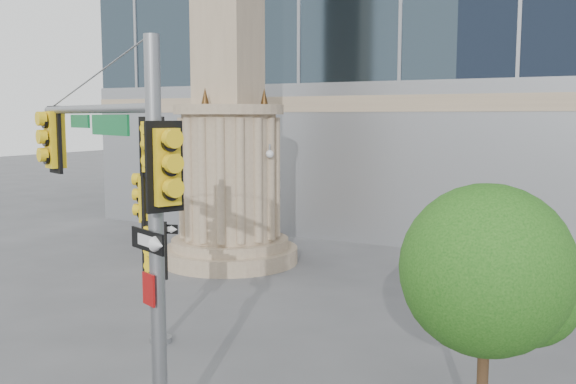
% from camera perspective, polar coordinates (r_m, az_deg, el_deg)
% --- Properties ---
extents(monument, '(4.40, 4.40, 16.60)m').
position_cam_1_polar(monument, '(20.64, -5.30, 8.88)').
color(monument, tan).
rests_on(monument, ground).
extents(main_signal_pole, '(4.26, 2.13, 5.82)m').
position_cam_1_polar(main_signal_pole, '(9.86, -14.56, -0.06)').
color(main_signal_pole, slate).
rests_on(main_signal_pole, ground).
extents(secondary_signal_pole, '(0.90, 0.64, 4.81)m').
position_cam_1_polar(secondary_signal_pole, '(13.40, -11.88, -1.62)').
color(secondary_signal_pole, slate).
rests_on(secondary_signal_pole, ground).
extents(street_tree, '(2.46, 2.40, 3.84)m').
position_cam_1_polar(street_tree, '(9.37, 17.52, -7.25)').
color(street_tree, tan).
rests_on(street_tree, ground).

